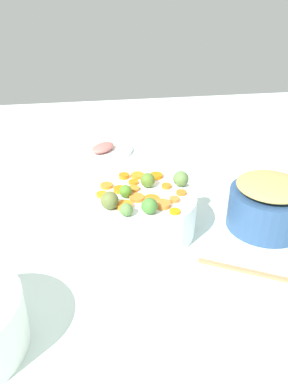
% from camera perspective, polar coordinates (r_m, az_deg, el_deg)
% --- Properties ---
extents(tabletop, '(2.40, 2.40, 0.02)m').
position_cam_1_polar(tabletop, '(1.05, -2.52, -4.75)').
color(tabletop, silver).
rests_on(tabletop, ground).
extents(serving_bowl_carrots, '(0.27, 0.27, 0.10)m').
position_cam_1_polar(serving_bowl_carrots, '(0.98, -0.00, -3.18)').
color(serving_bowl_carrots, white).
rests_on(serving_bowl_carrots, tabletop).
extents(metal_pot, '(0.20, 0.20, 0.11)m').
position_cam_1_polar(metal_pot, '(1.04, 18.10, -2.47)').
color(metal_pot, '#2C4C7C').
rests_on(metal_pot, tabletop).
extents(stuffing_mound, '(0.18, 0.18, 0.03)m').
position_cam_1_polar(stuffing_mound, '(1.01, 18.70, 0.87)').
color(stuffing_mound, tan).
rests_on(stuffing_mound, metal_pot).
extents(carrot_slice_0, '(0.04, 0.04, 0.01)m').
position_cam_1_polar(carrot_slice_0, '(0.97, -1.55, 0.50)').
color(carrot_slice_0, orange).
rests_on(carrot_slice_0, serving_bowl_carrots).
extents(carrot_slice_1, '(0.05, 0.05, 0.01)m').
position_cam_1_polar(carrot_slice_1, '(1.04, 1.87, 2.46)').
color(carrot_slice_1, orange).
rests_on(carrot_slice_1, serving_bowl_carrots).
extents(carrot_slice_2, '(0.03, 0.03, 0.01)m').
position_cam_1_polar(carrot_slice_2, '(0.95, -6.40, -0.37)').
color(carrot_slice_2, orange).
rests_on(carrot_slice_2, serving_bowl_carrots).
extents(carrot_slice_3, '(0.03, 0.03, 0.01)m').
position_cam_1_polar(carrot_slice_3, '(0.93, 4.63, -1.14)').
color(carrot_slice_3, orange).
rests_on(carrot_slice_3, serving_bowl_carrots).
extents(carrot_slice_4, '(0.05, 0.05, 0.01)m').
position_cam_1_polar(carrot_slice_4, '(0.93, 1.16, -1.09)').
color(carrot_slice_4, orange).
rests_on(carrot_slice_4, serving_bowl_carrots).
extents(carrot_slice_5, '(0.03, 0.03, 0.01)m').
position_cam_1_polar(carrot_slice_5, '(0.96, 5.66, -0.10)').
color(carrot_slice_5, orange).
rests_on(carrot_slice_5, serving_bowl_carrots).
extents(carrot_slice_6, '(0.04, 0.04, 0.01)m').
position_cam_1_polar(carrot_slice_6, '(1.01, -1.62, 1.48)').
color(carrot_slice_6, orange).
rests_on(carrot_slice_6, serving_bowl_carrots).
extents(carrot_slice_7, '(0.04, 0.04, 0.01)m').
position_cam_1_polar(carrot_slice_7, '(0.97, -3.72, 0.38)').
color(carrot_slice_7, orange).
rests_on(carrot_slice_7, serving_bowl_carrots).
extents(carrot_slice_8, '(0.03, 0.03, 0.01)m').
position_cam_1_polar(carrot_slice_8, '(0.99, 3.40, 0.90)').
color(carrot_slice_8, orange).
rests_on(carrot_slice_8, serving_bowl_carrots).
extents(carrot_slice_9, '(0.05, 0.05, 0.01)m').
position_cam_1_polar(carrot_slice_9, '(0.93, -1.08, -0.88)').
color(carrot_slice_9, orange).
rests_on(carrot_slice_9, serving_bowl_carrots).
extents(carrot_slice_10, '(0.04, 0.04, 0.01)m').
position_cam_1_polar(carrot_slice_10, '(0.88, 4.70, -2.95)').
color(carrot_slice_10, orange).
rests_on(carrot_slice_10, serving_bowl_carrots).
extents(carrot_slice_11, '(0.05, 0.05, 0.01)m').
position_cam_1_polar(carrot_slice_11, '(0.90, -2.95, -2.09)').
color(carrot_slice_11, orange).
rests_on(carrot_slice_11, serving_bowl_carrots).
extents(carrot_slice_12, '(0.05, 0.05, 0.01)m').
position_cam_1_polar(carrot_slice_12, '(1.04, -0.97, 2.52)').
color(carrot_slice_12, orange).
rests_on(carrot_slice_12, serving_bowl_carrots).
extents(carrot_slice_13, '(0.04, 0.04, 0.01)m').
position_cam_1_polar(carrot_slice_13, '(0.99, -5.69, 0.96)').
color(carrot_slice_13, orange).
rests_on(carrot_slice_13, serving_bowl_carrots).
extents(carrot_slice_14, '(0.04, 0.04, 0.01)m').
position_cam_1_polar(carrot_slice_14, '(0.90, 2.82, -1.88)').
color(carrot_slice_14, orange).
rests_on(carrot_slice_14, serving_bowl_carrots).
extents(carrot_slice_15, '(0.04, 0.04, 0.01)m').
position_cam_1_polar(carrot_slice_15, '(1.04, -2.89, 2.45)').
color(carrot_slice_15, orange).
rests_on(carrot_slice_15, serving_bowl_carrots).
extents(brussels_sprout_0, '(0.04, 0.04, 0.04)m').
position_cam_1_polar(brussels_sprout_0, '(0.87, 0.82, -2.12)').
color(brussels_sprout_0, '#447C32').
rests_on(brussels_sprout_0, serving_bowl_carrots).
extents(brussels_sprout_1, '(0.03, 0.03, 0.03)m').
position_cam_1_polar(brussels_sprout_1, '(0.94, -2.81, 0.11)').
color(brussels_sprout_1, '#4C8024').
rests_on(brussels_sprout_1, serving_bowl_carrots).
extents(brussels_sprout_2, '(0.04, 0.04, 0.04)m').
position_cam_1_polar(brussels_sprout_2, '(0.89, -5.22, -1.28)').
color(brussels_sprout_2, '#5E6B34').
rests_on(brussels_sprout_2, serving_bowl_carrots).
extents(brussels_sprout_3, '(0.04, 0.04, 0.04)m').
position_cam_1_polar(brussels_sprout_3, '(0.99, 5.60, 2.01)').
color(brussels_sprout_3, '#5A8041').
rests_on(brussels_sprout_3, serving_bowl_carrots).
extents(brussels_sprout_4, '(0.03, 0.03, 0.03)m').
position_cam_1_polar(brussels_sprout_4, '(0.86, -2.70, -2.68)').
color(brussels_sprout_4, '#57813F').
rests_on(brussels_sprout_4, serving_bowl_carrots).
extents(brussels_sprout_5, '(0.04, 0.04, 0.04)m').
position_cam_1_polar(brussels_sprout_5, '(0.98, 0.55, 1.80)').
color(brussels_sprout_5, '#527629').
rests_on(brussels_sprout_5, serving_bowl_carrots).
extents(ham_plate, '(0.20, 0.20, 0.01)m').
position_cam_1_polar(ham_plate, '(1.47, -5.77, 6.32)').
color(ham_plate, white).
rests_on(ham_plate, tabletop).
extents(ham_slice_main, '(0.12, 0.13, 0.03)m').
position_cam_1_polar(ham_slice_main, '(1.45, -6.23, 6.70)').
color(ham_slice_main, '#BA6861').
rests_on(ham_slice_main, ham_plate).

